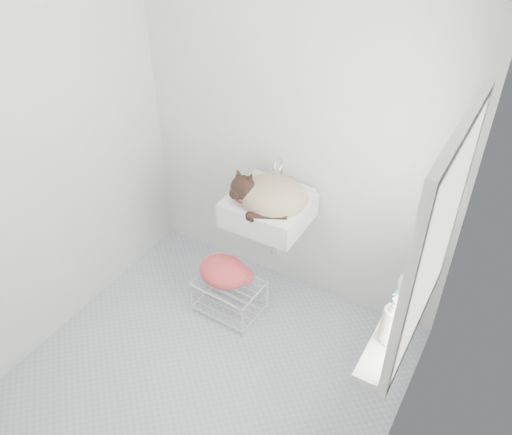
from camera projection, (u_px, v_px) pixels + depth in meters
The scene contains 15 objects.
floor at pixel (214, 369), 3.33m from camera, with size 2.20×2.00×0.02m, color #9AA2A8.
back_wall at pixel (294, 127), 3.28m from camera, with size 2.20×0.02×2.50m, color white.
right_wall at pixel (424, 289), 2.14m from camera, with size 0.02×2.00×2.50m, color white.
left_wall at pixel (44, 152), 3.03m from camera, with size 0.02×2.00×2.50m, color white.
window_glass at pixel (438, 241), 2.22m from camera, with size 0.01×0.80×1.00m, color white.
window_frame at pixel (435, 240), 2.23m from camera, with size 0.04×0.90×1.10m, color white.
windowsill at pixel (401, 319), 2.56m from camera, with size 0.16×0.88×0.04m, color white.
sink at pixel (268, 199), 3.35m from camera, with size 0.51×0.45×0.20m, color white.
faucet at pixel (282, 168), 3.39m from camera, with size 0.19×0.13×0.19m, color silver, non-canonical shape.
cat at pixel (269, 196), 3.31m from camera, with size 0.51×0.44×0.29m.
wire_rack at pixel (229, 294), 3.65m from camera, with size 0.44×0.30×0.26m, color silver.
towel at pixel (224, 276), 3.59m from camera, with size 0.36×0.25×0.15m, color #CE5222.
bottle_a at pixel (388, 340), 2.44m from camera, with size 0.09×0.09×0.23m, color beige.
bottle_b at pixel (400, 315), 2.56m from camera, with size 0.08×0.08×0.18m, color teal.
bottle_c at pixel (410, 295), 2.67m from camera, with size 0.15×0.15×0.19m, color silver.
Camera 1 is at (1.29, -1.67, 2.76)m, focal length 37.02 mm.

